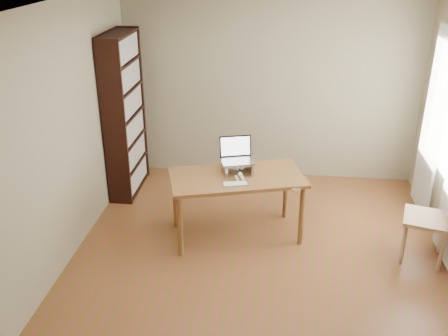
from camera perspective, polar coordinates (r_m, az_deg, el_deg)
room at (r=4.73m, az=4.87°, el=2.25°), size 4.04×4.54×2.64m
bookshelf at (r=6.56m, az=-11.28°, el=5.94°), size 0.30×0.90×2.10m
curtains at (r=5.80m, az=24.14°, el=2.99°), size 0.03×1.90×2.25m
desk at (r=5.49m, az=1.47°, el=-1.79°), size 1.59×1.10×0.75m
laptop_stand at (r=5.48m, az=1.57°, el=0.23°), size 0.32×0.25×0.13m
laptop at (r=5.50m, az=1.64°, el=1.56°), size 0.41×0.38×0.25m
keyboard at (r=5.24m, az=1.30°, el=-1.84°), size 0.29×0.18×0.02m
coaster at (r=5.19m, az=8.24°, el=-2.51°), size 0.10×0.10×0.01m
cat at (r=5.52m, az=1.52°, el=0.21°), size 0.25×0.49×0.16m
chair at (r=5.56m, az=23.09°, el=-4.78°), size 0.55×0.55×1.02m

